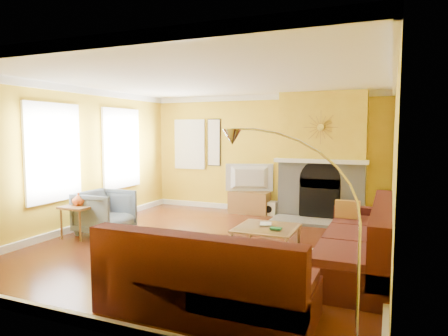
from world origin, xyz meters
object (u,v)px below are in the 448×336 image
at_px(coffee_table, 267,238).
at_px(media_console, 249,202).
at_px(armchair, 105,212).
at_px(side_table, 79,222).
at_px(sectional_sofa, 276,238).
at_px(arc_lamp, 297,240).

xyz_separation_m(coffee_table, media_console, (-1.18, 2.56, 0.07)).
bearing_deg(coffee_table, armchair, -176.71).
bearing_deg(media_console, armchair, -123.98).
bearing_deg(armchair, side_table, 151.33).
bearing_deg(media_console, side_table, -123.32).
distance_m(sectional_sofa, coffee_table, 0.99).
height_order(sectional_sofa, arc_lamp, arc_lamp).
xyz_separation_m(sectional_sofa, arc_lamp, (0.66, -1.76, 0.49)).
bearing_deg(arc_lamp, sectional_sofa, 110.57).
relative_size(coffee_table, media_console, 1.03).
relative_size(coffee_table, armchair, 1.08).
xyz_separation_m(coffee_table, side_table, (-3.25, -0.58, 0.10)).
bearing_deg(sectional_sofa, side_table, 175.52).
relative_size(media_console, armchair, 1.05).
bearing_deg(arc_lamp, coffee_table, 111.82).
distance_m(media_console, arc_lamp, 5.69).
distance_m(media_console, side_table, 3.76).
bearing_deg(coffee_table, sectional_sofa, -65.72).
relative_size(armchair, side_table, 1.52).
bearing_deg(arc_lamp, armchair, 148.97).
bearing_deg(armchair, media_console, -33.98).
bearing_deg(armchair, sectional_sofa, -101.51).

